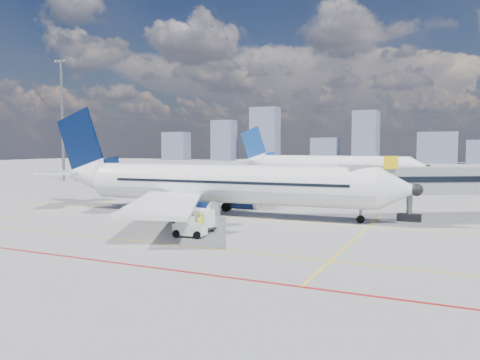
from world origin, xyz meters
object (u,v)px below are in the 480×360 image
object	(u,v)px
belt_loader	(164,212)
second_aircraft	(323,166)
cargo_dolly	(195,219)
ramp_worker	(200,224)
baggage_tug	(189,227)
main_aircraft	(210,184)

from	to	relation	value
belt_loader	second_aircraft	bearing A→B (deg)	98.65
cargo_dolly	ramp_worker	bearing A→B (deg)	-35.57
baggage_tug	belt_loader	world-z (taller)	belt_loader
ramp_worker	cargo_dolly	bearing A→B (deg)	66.92
second_aircraft	belt_loader	world-z (taller)	second_aircraft
main_aircraft	ramp_worker	distance (m)	12.05
main_aircraft	ramp_worker	xyz separation A→B (m)	(4.98, -10.73, -2.30)
belt_loader	ramp_worker	xyz separation A→B (m)	(7.77, -6.31, 0.34)
belt_loader	baggage_tug	bearing A→B (deg)	-35.79
baggage_tug	ramp_worker	distance (m)	1.13
cargo_dolly	belt_loader	world-z (taller)	belt_loader
main_aircraft	belt_loader	size ratio (longest dim) A/B	7.42
main_aircraft	ramp_worker	bearing A→B (deg)	-67.61
main_aircraft	cargo_dolly	bearing A→B (deg)	-71.23
cargo_dolly	ramp_worker	world-z (taller)	cargo_dolly
main_aircraft	baggage_tug	bearing A→B (deg)	-71.63
second_aircraft	ramp_worker	size ratio (longest dim) A/B	22.96
baggage_tug	ramp_worker	world-z (taller)	ramp_worker
main_aircraft	second_aircraft	xyz separation A→B (m)	(-2.01, 54.24, -0.00)
main_aircraft	baggage_tug	world-z (taller)	main_aircraft
baggage_tug	ramp_worker	size ratio (longest dim) A/B	1.40
cargo_dolly	belt_loader	size ratio (longest dim) A/B	0.66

